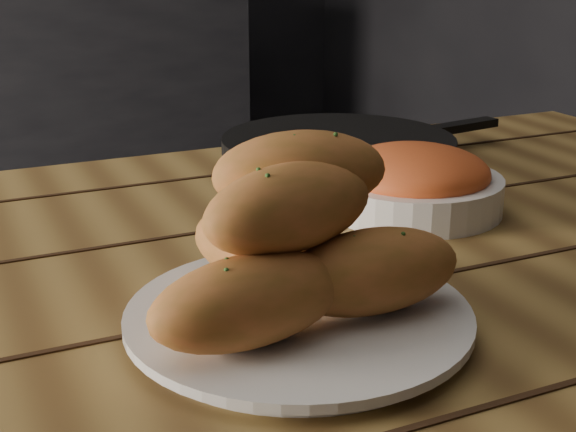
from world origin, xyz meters
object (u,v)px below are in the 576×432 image
object	(u,v)px
plate	(298,319)
bread_rolls	(295,240)
table	(292,346)
skillet	(339,152)
bowl	(414,182)

from	to	relation	value
plate	bread_rolls	xyz separation A→B (m)	(-0.00, 0.00, 0.07)
table	skillet	bearing A→B (deg)	53.63
skillet	bowl	size ratio (longest dim) A/B	2.21
table	bread_rolls	bearing A→B (deg)	-114.03
plate	bowl	size ratio (longest dim) A/B	1.36
bread_rolls	skillet	size ratio (longest dim) A/B	0.59
bowl	bread_rolls	bearing A→B (deg)	-139.42
table	plate	xyz separation A→B (m)	(-0.06, -0.15, 0.11)
table	bread_rolls	size ratio (longest dim) A/B	5.53
skillet	bowl	bearing A→B (deg)	-91.31
bread_rolls	bowl	xyz separation A→B (m)	(0.25, 0.21, -0.04)
table	bowl	distance (m)	0.24
plate	bread_rolls	bearing A→B (deg)	117.07
bread_rolls	plate	bearing A→B (deg)	-62.93
table	bowl	xyz separation A→B (m)	(0.19, 0.07, 0.13)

